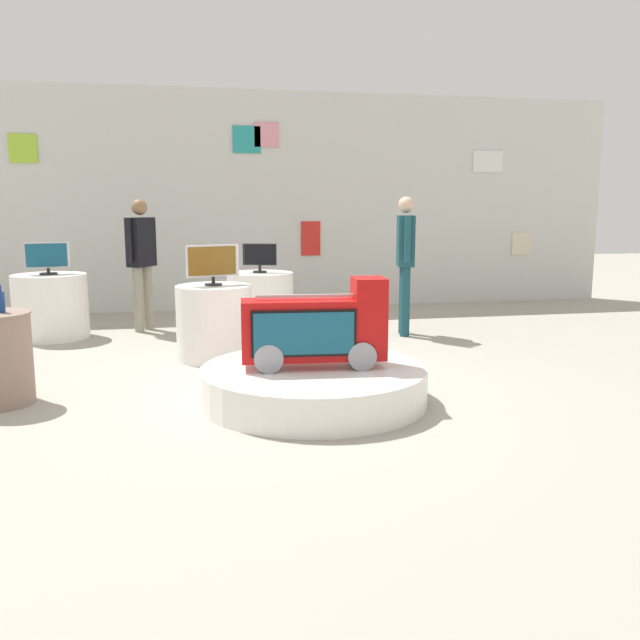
{
  "coord_description": "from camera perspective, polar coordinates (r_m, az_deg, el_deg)",
  "views": [
    {
      "loc": [
        -0.78,
        -5.73,
        1.62
      ],
      "look_at": [
        0.39,
        0.08,
        0.61
      ],
      "focal_mm": 37.78,
      "sensor_mm": 36.0,
      "label": 1
    }
  ],
  "objects": [
    {
      "name": "novelty_firetruck_tv",
      "position": [
        5.54,
        -0.31,
        -0.93
      ],
      "size": [
        1.21,
        0.47,
        0.74
      ],
      "color": "gray",
      "rests_on": "main_display_pedestal"
    },
    {
      "name": "display_pedestal_left_rear",
      "position": [
        8.57,
        -5.07,
        1.39
      ],
      "size": [
        0.84,
        0.84,
        0.79
      ],
      "primitive_type": "cylinder",
      "color": "white",
      "rests_on": "ground"
    },
    {
      "name": "shopper_browsing_rear",
      "position": [
        8.52,
        7.24,
        5.51
      ],
      "size": [
        0.28,
        0.55,
        1.74
      ],
      "color": "#194751",
      "rests_on": "ground"
    },
    {
      "name": "ground_plane",
      "position": [
        6.01,
        -3.5,
        -6.04
      ],
      "size": [
        30.0,
        30.0,
        0.0
      ],
      "primitive_type": "plane",
      "color": "#A8A091"
    },
    {
      "name": "display_pedestal_center_rear",
      "position": [
        8.95,
        -21.84,
        1.08
      ],
      "size": [
        0.89,
        0.89,
        0.79
      ],
      "primitive_type": "cylinder",
      "color": "white",
      "rests_on": "ground"
    },
    {
      "name": "shopper_browsing_near_truck",
      "position": [
        9.05,
        -14.9,
        5.37
      ],
      "size": [
        0.38,
        0.47,
        1.71
      ],
      "color": "gray",
      "rests_on": "ground"
    },
    {
      "name": "main_display_pedestal",
      "position": [
        5.64,
        -0.55,
        -5.49
      ],
      "size": [
        1.88,
        1.88,
        0.3
      ],
      "primitive_type": "cylinder",
      "color": "white",
      "rests_on": "ground"
    },
    {
      "name": "display_pedestal_right_rear",
      "position": [
        7.25,
        -8.93,
        -0.2
      ],
      "size": [
        0.8,
        0.8,
        0.79
      ],
      "primitive_type": "cylinder",
      "color": "white",
      "rests_on": "ground"
    },
    {
      "name": "tv_on_right_rear",
      "position": [
        7.17,
        -9.07,
        4.82
      ],
      "size": [
        0.55,
        0.22,
        0.43
      ],
      "color": "black",
      "rests_on": "display_pedestal_right_rear"
    },
    {
      "name": "back_wall_display",
      "position": [
        10.73,
        -7.36,
        9.94
      ],
      "size": [
        12.58,
        0.13,
        3.38
      ],
      "color": "silver",
      "rests_on": "ground"
    },
    {
      "name": "bottle_on_side_table",
      "position": [
        6.03,
        -25.44,
        1.43
      ],
      "size": [
        0.07,
        0.07,
        0.23
      ],
      "color": "navy",
      "rests_on": "side_table_round"
    },
    {
      "name": "tv_on_center_rear",
      "position": [
        8.88,
        -22.1,
        4.95
      ],
      "size": [
        0.51,
        0.21,
        0.39
      ],
      "color": "black",
      "rests_on": "display_pedestal_center_rear"
    },
    {
      "name": "tv_on_left_rear",
      "position": [
        8.5,
        -5.12,
        5.39
      ],
      "size": [
        0.42,
        0.17,
        0.36
      ],
      "color": "black",
      "rests_on": "display_pedestal_left_rear"
    }
  ]
}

